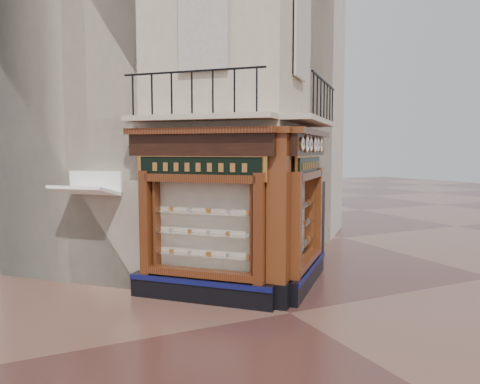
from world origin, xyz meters
TOP-DOWN VIEW (x-y plane):
  - ground at (0.00, 0.00)m, footprint 80.00×80.00m
  - main_building at (0.00, 6.16)m, footprint 11.31×11.31m
  - neighbour_left at (-2.47, 8.63)m, footprint 11.31×11.31m
  - neighbour_right at (2.47, 8.63)m, footprint 11.31×11.31m
  - shopfront_left at (-1.41, 1.57)m, footprint 2.86×2.86m
  - shopfront_right at (1.41, 1.57)m, footprint 2.86×2.86m
  - corner_pilaster at (0.00, 0.50)m, footprint 0.85×0.85m
  - balcony at (0.00, 1.49)m, footprint 5.94×2.97m
  - clock_a at (0.57, 0.47)m, footprint 0.26×0.26m
  - clock_b at (0.94, 0.83)m, footprint 0.31×0.31m
  - clock_c at (1.26, 1.16)m, footprint 0.29×0.29m
  - clock_d at (1.67, 1.57)m, footprint 0.32×0.32m
  - clock_e at (1.98, 1.87)m, footprint 0.31×0.31m
  - clock_f at (2.34, 2.24)m, footprint 0.31×0.31m
  - awning at (-3.69, 3.48)m, footprint 1.71×1.71m
  - signboard_left at (-1.46, 1.51)m, footprint 2.28×2.28m
  - signboard_right at (1.46, 1.51)m, footprint 1.99×1.99m

SIDE VIEW (x-z plane):
  - ground at x=0.00m, z-range 0.00..0.00m
  - awning at x=-3.69m, z-range -0.14..0.14m
  - corner_pilaster at x=0.00m, z-range -0.04..3.94m
  - shopfront_left at x=-1.41m, z-range -0.01..3.97m
  - shopfront_right at x=1.41m, z-range -0.01..3.97m
  - signboard_left at x=-1.46m, z-range 2.79..3.41m
  - signboard_right at x=1.46m, z-range 2.83..3.37m
  - clock_c at x=1.26m, z-range 3.44..3.80m
  - clock_e at x=1.98m, z-range 3.43..3.81m
  - clock_a at x=0.57m, z-range 3.46..3.78m
  - clock_d at x=1.67m, z-range 3.42..3.82m
  - clock_f at x=2.34m, z-range 3.43..3.81m
  - clock_b at x=0.94m, z-range 3.42..3.82m
  - balcony at x=0.00m, z-range 3.70..4.73m
  - neighbour_left at x=-2.47m, z-range 0.00..11.00m
  - neighbour_right at x=2.47m, z-range 0.00..11.00m
  - main_building at x=0.00m, z-range 0.00..12.00m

